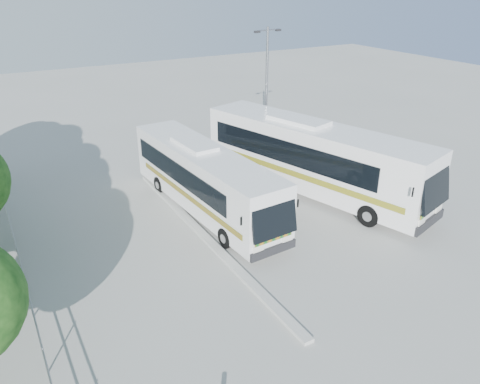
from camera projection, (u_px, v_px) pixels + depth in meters
ground at (269, 244)px, 21.15m from camera, size 100.00×100.00×0.00m
kerb_divider at (204, 236)px, 21.66m from camera, size 0.40×16.00×0.15m
railing at (16, 247)px, 19.50m from camera, size 0.06×22.00×1.00m
coach_main at (205, 178)px, 23.48m from camera, size 3.14×11.79×3.23m
coach_adjacent at (314, 157)px, 25.39m from camera, size 6.37×13.93×3.80m
lamppost at (266, 88)px, 29.58m from camera, size 2.02×0.44×8.26m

